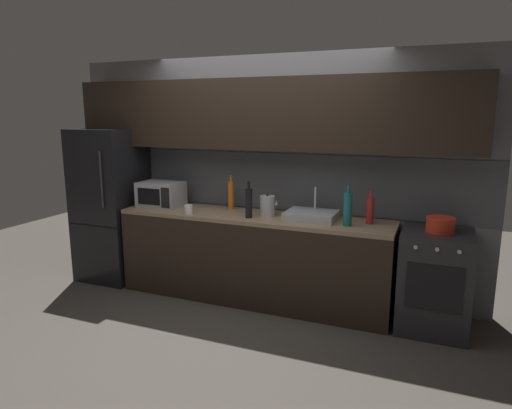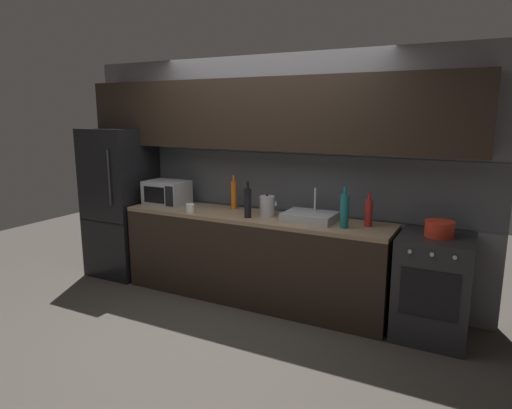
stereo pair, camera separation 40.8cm
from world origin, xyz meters
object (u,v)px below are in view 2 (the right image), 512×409
object	(u,v)px
wine_bottle_teal	(345,211)
refrigerator	(121,202)
microwave	(167,193)
wine_bottle_orange	(234,194)
cooking_pot	(439,229)
mug_white	(190,208)
oven_range	(433,287)
wine_bottle_dark	(248,203)
wine_bottle_red	(369,213)
kettle	(267,206)

from	to	relation	value
wine_bottle_teal	refrigerator	bearing A→B (deg)	178.30
microwave	wine_bottle_teal	size ratio (longest dim) A/B	1.23
microwave	wine_bottle_orange	distance (m)	0.79
wine_bottle_orange	cooking_pot	size ratio (longest dim) A/B	1.53
mug_white	wine_bottle_teal	bearing A→B (deg)	4.30
oven_range	wine_bottle_dark	bearing A→B (deg)	-175.72
microwave	wine_bottle_red	distance (m)	2.25
refrigerator	kettle	distance (m)	1.94
mug_white	wine_bottle_orange	bearing A→B (deg)	51.91
wine_bottle_orange	wine_bottle_red	bearing A→B (deg)	-4.25
oven_range	wine_bottle_red	xyz separation A→B (m)	(-0.60, 0.07, 0.58)
microwave	kettle	size ratio (longest dim) A/B	2.02
wine_bottle_dark	mug_white	distance (m)	0.65
refrigerator	microwave	bearing A→B (deg)	1.55
kettle	wine_bottle_red	xyz separation A→B (m)	(1.00, 0.05, 0.03)
refrigerator	wine_bottle_teal	bearing A→B (deg)	-1.70
oven_range	kettle	world-z (taller)	kettle
refrigerator	microwave	size ratio (longest dim) A/B	3.78
oven_range	kettle	distance (m)	1.69
kettle	wine_bottle_orange	size ratio (longest dim) A/B	0.62
wine_bottle_red	wine_bottle_orange	bearing A→B (deg)	175.75
microwave	wine_bottle_teal	bearing A→B (deg)	-2.77
oven_range	cooking_pot	xyz separation A→B (m)	(0.01, 0.00, 0.52)
refrigerator	kettle	world-z (taller)	refrigerator
wine_bottle_dark	mug_white	size ratio (longest dim) A/B	3.96
wine_bottle_red	cooking_pot	bearing A→B (deg)	-6.58
microwave	wine_bottle_red	world-z (taller)	wine_bottle_red
mug_white	kettle	bearing A→B (deg)	15.88
oven_range	cooking_pot	size ratio (longest dim) A/B	3.76
wine_bottle_dark	cooking_pot	world-z (taller)	wine_bottle_dark
refrigerator	wine_bottle_dark	bearing A→B (deg)	-4.17
oven_range	kettle	size ratio (longest dim) A/B	3.95
wine_bottle_dark	oven_range	bearing A→B (deg)	4.28
oven_range	microwave	size ratio (longest dim) A/B	1.96
cooking_pot	kettle	bearing A→B (deg)	179.31
wine_bottle_teal	wine_bottle_red	size ratio (longest dim) A/B	1.19
refrigerator	wine_bottle_orange	xyz separation A→B (m)	(1.45, 0.18, 0.18)
wine_bottle_orange	cooking_pot	bearing A→B (deg)	-4.94
wine_bottle_dark	cooking_pot	size ratio (longest dim) A/B	1.50
kettle	mug_white	distance (m)	0.81
wine_bottle_orange	wine_bottle_red	world-z (taller)	wine_bottle_orange
oven_range	kettle	xyz separation A→B (m)	(-1.60, 0.02, 0.55)
cooking_pot	wine_bottle_dark	bearing A→B (deg)	-175.70
wine_bottle_orange	wine_bottle_teal	xyz separation A→B (m)	(1.30, -0.26, 0.00)
wine_bottle_orange	wine_bottle_teal	bearing A→B (deg)	-11.42
microwave	wine_bottle_orange	xyz separation A→B (m)	(0.77, 0.16, 0.02)
kettle	wine_bottle_dark	distance (m)	0.21
kettle	wine_bottle_dark	xyz separation A→B (m)	(-0.14, -0.15, 0.05)
wine_bottle_red	kettle	bearing A→B (deg)	-177.07
oven_range	wine_bottle_dark	xyz separation A→B (m)	(-1.73, -0.13, 0.60)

